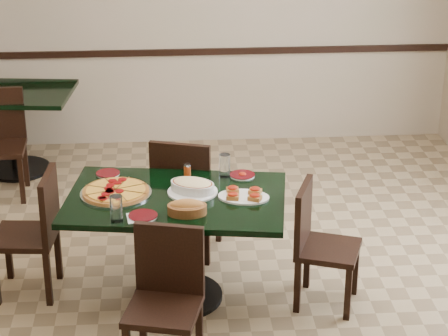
{
  "coord_description": "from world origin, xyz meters",
  "views": [
    {
      "loc": [
        -0.23,
        -5.26,
        3.12
      ],
      "look_at": [
        0.15,
        0.0,
        0.87
      ],
      "focal_mm": 70.0,
      "sensor_mm": 36.0,
      "label": 1
    }
  ],
  "objects": [
    {
      "name": "side_plate_far_r",
      "position": [
        0.28,
        0.13,
        0.76
      ],
      "size": [
        0.17,
        0.17,
        0.03
      ],
      "rotation": [
        0.0,
        0.0,
        -0.02
      ],
      "color": "silver",
      "rests_on": "main_table"
    },
    {
      "name": "water_glass_a",
      "position": [
        0.16,
        0.14,
        0.83
      ],
      "size": [
        0.07,
        0.07,
        0.16
      ],
      "primitive_type": "cylinder",
      "color": "white",
      "rests_on": "main_table"
    },
    {
      "name": "water_glass_b",
      "position": [
        -0.54,
        -0.49,
        0.83
      ],
      "size": [
        0.08,
        0.08,
        0.16
      ],
      "primitive_type": "cylinder",
      "color": "white",
      "rests_on": "main_table"
    },
    {
      "name": "pepper_shaker",
      "position": [
        -0.09,
        0.17,
        0.79
      ],
      "size": [
        0.05,
        0.05,
        0.08
      ],
      "color": "#BB4014",
      "rests_on": "main_table"
    },
    {
      "name": "chair_right",
      "position": [
        0.74,
        -0.27,
        0.46
      ],
      "size": [
        0.5,
        0.5,
        0.83
      ],
      "rotation": [
        0.0,
        0.0,
        1.22
      ],
      "color": "black",
      "rests_on": "floor"
    },
    {
      "name": "bruschetta_platter",
      "position": [
        0.26,
        -0.22,
        0.77
      ],
      "size": [
        0.38,
        0.3,
        0.05
      ],
      "rotation": [
        0.0,
        0.0,
        -0.23
      ],
      "color": "silver",
      "rests_on": "main_table"
    },
    {
      "name": "side_plate_far_l",
      "position": [
        -0.63,
        0.22,
        0.76
      ],
      "size": [
        0.16,
        0.16,
        0.02
      ],
      "rotation": [
        0.0,
        0.0,
        -0.21
      ],
      "color": "silver",
      "rests_on": "main_table"
    },
    {
      "name": "pepperoni_pizza",
      "position": [
        -0.56,
        -0.1,
        0.77
      ],
      "size": [
        0.46,
        0.46,
        0.04
      ],
      "rotation": [
        0.0,
        0.0,
        -0.39
      ],
      "color": "silver",
      "rests_on": "main_table"
    },
    {
      "name": "side_plate_near",
      "position": [
        -0.38,
        -0.45,
        0.76
      ],
      "size": [
        0.18,
        0.18,
        0.02
      ],
      "rotation": [
        0.0,
        0.0,
        0.09
      ],
      "color": "silver",
      "rests_on": "main_table"
    },
    {
      "name": "bread_basket",
      "position": [
        -0.11,
        -0.42,
        0.79
      ],
      "size": [
        0.25,
        0.18,
        0.1
      ],
      "rotation": [
        0.0,
        0.0,
        -0.06
      ],
      "color": "brown",
      "rests_on": "main_table"
    },
    {
      "name": "back_table",
      "position": [
        -1.56,
        2.12,
        0.52
      ],
      "size": [
        1.12,
        0.87,
        0.75
      ],
      "rotation": [
        0.0,
        0.0,
        -0.11
      ],
      "color": "black",
      "rests_on": "floor"
    },
    {
      "name": "floor",
      "position": [
        0.0,
        0.0,
        0.0
      ],
      "size": [
        5.5,
        5.5,
        0.0
      ],
      "primitive_type": "plane",
      "color": "#8C7551",
      "rests_on": "ground"
    },
    {
      "name": "lasagna_casserole",
      "position": [
        -0.06,
        -0.11,
        0.8
      ],
      "size": [
        0.35,
        0.33,
        0.09
      ],
      "rotation": [
        0.0,
        0.0,
        -0.44
      ],
      "color": "silver",
      "rests_on": "main_table"
    },
    {
      "name": "chair_left",
      "position": [
        -1.1,
        -0.02,
        0.49
      ],
      "size": [
        0.44,
        0.44,
        0.87
      ],
      "rotation": [
        0.0,
        0.0,
        -1.66
      ],
      "color": "black",
      "rests_on": "floor"
    },
    {
      "name": "chair_near",
      "position": [
        -0.25,
        -0.9,
        0.49
      ],
      "size": [
        0.49,
        0.49,
        0.87
      ],
      "rotation": [
        0.0,
        0.0,
        -0.25
      ],
      "color": "black",
      "rests_on": "floor"
    },
    {
      "name": "napkin_setting",
      "position": [
        -0.4,
        -0.46,
        0.75
      ],
      "size": [
        0.16,
        0.16,
        0.01
      ],
      "rotation": [
        0.0,
        0.0,
        0.12
      ],
      "color": "white",
      "rests_on": "main_table"
    },
    {
      "name": "back_chair_near",
      "position": [
        -1.61,
        1.66,
        0.5
      ],
      "size": [
        0.43,
        0.43,
        0.9
      ],
      "rotation": [
        0.0,
        0.0,
        0.04
      ],
      "color": "black",
      "rests_on": "floor"
    },
    {
      "name": "room_shell",
      "position": [
        1.02,
        1.73,
        1.17
      ],
      "size": [
        5.5,
        5.5,
        5.5
      ],
      "color": "silver",
      "rests_on": "floor"
    },
    {
      "name": "main_table",
      "position": [
        -0.17,
        -0.17,
        0.57
      ],
      "size": [
        1.51,
        1.09,
        0.75
      ],
      "rotation": [
        0.0,
        0.0,
        -0.15
      ],
      "color": "black",
      "rests_on": "floor"
    },
    {
      "name": "chair_far",
      "position": [
        -0.1,
        0.42,
        0.52
      ],
      "size": [
        0.54,
        0.54,
        0.93
      ],
      "rotation": [
        0.0,
        0.0,
        2.85
      ],
      "color": "black",
      "rests_on": "floor"
    }
  ]
}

